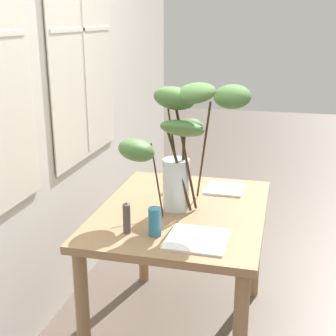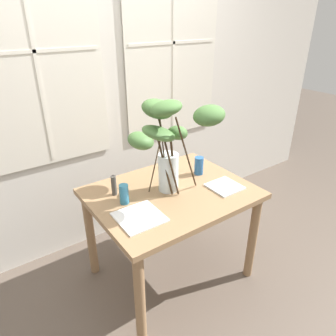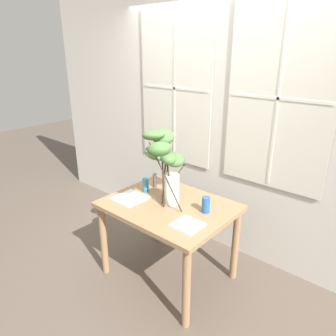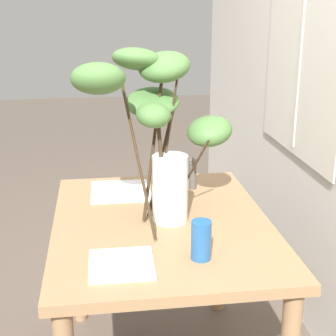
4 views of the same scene
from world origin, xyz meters
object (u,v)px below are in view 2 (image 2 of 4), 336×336
object	(u,v)px
plate_square_right	(225,187)
vase_with_branches	(167,137)
dining_table	(171,205)
pillar_candle	(114,185)
drinking_glass_blue_left	(124,194)
drinking_glass_blue_right	(199,166)
plate_square_left	(139,217)

from	to	relation	value
plate_square_right	vase_with_branches	bearing A→B (deg)	155.58
dining_table	plate_square_right	bearing A→B (deg)	-27.44
dining_table	pillar_candle	bearing A→B (deg)	151.17
dining_table	pillar_candle	world-z (taller)	pillar_candle
drinking_glass_blue_left	plate_square_right	distance (m)	0.73
drinking_glass_blue_left	pillar_candle	world-z (taller)	pillar_candle
dining_table	drinking_glass_blue_right	size ratio (longest dim) A/B	7.99
plate_square_left	drinking_glass_blue_left	bearing A→B (deg)	88.38
drinking_glass_blue_right	dining_table	bearing A→B (deg)	-164.19
drinking_glass_blue_left	drinking_glass_blue_right	world-z (taller)	drinking_glass_blue_right
pillar_candle	drinking_glass_blue_right	bearing A→B (deg)	-8.12
plate_square_left	dining_table	bearing A→B (deg)	22.95
plate_square_right	pillar_candle	world-z (taller)	pillar_candle
dining_table	plate_square_right	size ratio (longest dim) A/B	5.14
vase_with_branches	drinking_glass_blue_right	xyz separation A→B (m)	(0.37, 0.10, -0.35)
plate_square_left	vase_with_branches	bearing A→B (deg)	24.51
plate_square_left	pillar_candle	bearing A→B (deg)	90.00
drinking_glass_blue_left	plate_square_right	size ratio (longest dim) A/B	0.63
drinking_glass_blue_right	pillar_candle	bearing A→B (deg)	171.88
drinking_glass_blue_left	pillar_candle	size ratio (longest dim) A/B	0.88
plate_square_left	plate_square_right	xyz separation A→B (m)	(0.69, -0.03, 0.00)
dining_table	drinking_glass_blue_right	xyz separation A→B (m)	(0.33, 0.09, 0.19)
drinking_glass_blue_left	vase_with_branches	bearing A→B (deg)	-11.39
dining_table	plate_square_left	bearing A→B (deg)	-157.05
drinking_glass_blue_left	dining_table	bearing A→B (deg)	-9.25
drinking_glass_blue_right	plate_square_left	bearing A→B (deg)	-160.47
dining_table	plate_square_right	distance (m)	0.41
drinking_glass_blue_right	pillar_candle	world-z (taller)	pillar_candle
plate_square_left	plate_square_right	bearing A→B (deg)	-2.75
pillar_candle	dining_table	bearing A→B (deg)	-28.83
dining_table	pillar_candle	distance (m)	0.44
drinking_glass_blue_left	drinking_glass_blue_right	bearing A→B (deg)	3.27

